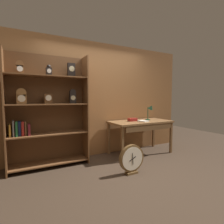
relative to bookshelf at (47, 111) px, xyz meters
The scene contains 8 objects.
ground_plane 1.93m from the bookshelf, 45.51° to the right, with size 10.00×10.00×0.00m, color #3D2D21.
back_wood_panel 1.17m from the bookshelf, 13.29° to the left, with size 4.80×0.05×2.60m, color brown.
bookshelf is the anchor object (origin of this frame).
workbench 2.13m from the bookshelf, ahead, with size 1.48×0.73×0.79m.
desk_lamp 2.41m from the bookshelf, ahead, with size 0.20×0.20×0.39m.
toolbox_small 1.93m from the bookshelf, ahead, with size 0.21×0.13×0.07m, color maroon.
open_repair_manual 2.11m from the bookshelf, ahead, with size 0.16×0.22×0.03m, color silver.
round_clock_large 1.82m from the bookshelf, 39.62° to the right, with size 0.48×0.11×0.52m.
Camera 1 is at (-1.56, -2.38, 1.32)m, focal length 28.04 mm.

